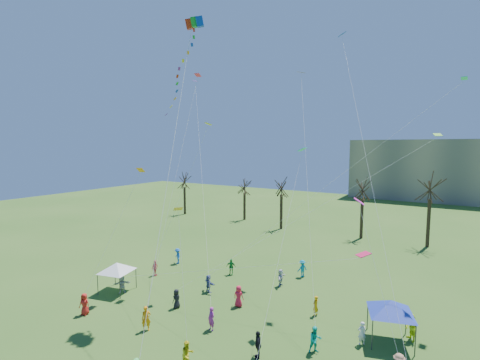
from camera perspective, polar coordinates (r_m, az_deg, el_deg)
The scene contains 6 objects.
bare_tree_row at distance 51.55m, azimuth 19.98°, elevation -2.40°, with size 69.27×7.48×10.02m.
big_box_kite at distance 29.22m, azimuth -9.68°, elevation 17.41°, with size 3.73×6.67×24.66m.
canopy_tent_white at distance 33.55m, azimuth -20.29°, elevation -13.75°, with size 3.54×3.54×2.73m.
canopy_tent_blue at distance 26.22m, azimuth 24.34°, elevation -19.08°, with size 3.79×3.79×2.97m.
festival_crowd at distance 28.17m, azimuth 0.58°, elevation -20.47°, with size 26.08×18.32×1.86m.
small_kites_aloft at distance 28.28m, azimuth 5.00°, elevation 6.56°, with size 28.50×19.21×32.95m.
Camera 1 is at (12.84, -14.56, 13.29)m, focal length 25.00 mm.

